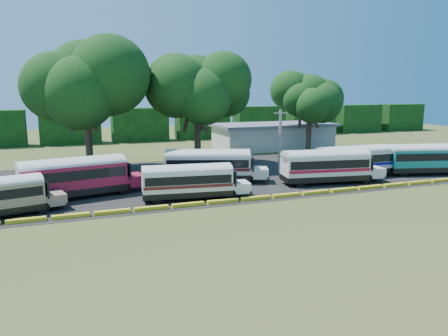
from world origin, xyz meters
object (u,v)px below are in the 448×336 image
object	(u,v)px
bus_teal	(427,157)
bus_cream_west	(189,180)
tree_west	(85,79)
bus_white_red	(327,164)
bus_red	(76,175)

from	to	relation	value
bus_teal	bus_cream_west	bearing A→B (deg)	-162.60
tree_west	bus_white_red	bearing A→B (deg)	-35.02
bus_red	bus_teal	distance (m)	37.04
bus_teal	tree_west	size ratio (longest dim) A/B	0.73
bus_red	bus_teal	xyz separation A→B (m)	(36.95, -2.58, -0.08)
bus_cream_west	bus_teal	world-z (taller)	bus_teal
bus_teal	bus_red	bearing A→B (deg)	-169.59
bus_teal	tree_west	bearing A→B (deg)	171.13
bus_white_red	bus_red	bearing A→B (deg)	-177.83
bus_teal	tree_west	distance (m)	39.01
bus_red	tree_west	bearing A→B (deg)	68.77
bus_red	tree_west	size ratio (longest dim) A/B	0.76
bus_cream_west	bus_white_red	size ratio (longest dim) A/B	0.88
bus_cream_west	bus_white_red	xyz separation A→B (m)	(14.70, 1.25, 0.22)
bus_red	bus_white_red	size ratio (longest dim) A/B	1.04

